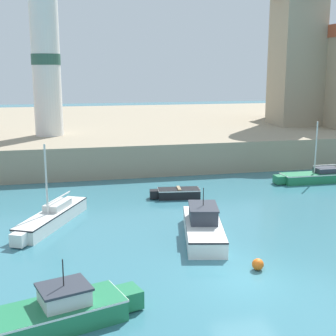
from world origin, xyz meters
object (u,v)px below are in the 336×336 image
object	(u,v)px
motorboat_white_2	(203,225)
lighthouse	(46,57)
mooring_buoy	(258,264)
sailboat_white_0	(52,217)
motorboat_green_5	(64,310)
sailboat_green_4	(318,176)
dinghy_black_6	(177,193)

from	to	relation	value
motorboat_white_2	lighthouse	xyz separation A→B (m)	(-7.68, 20.67, 8.60)
motorboat_white_2	mooring_buoy	world-z (taller)	motorboat_white_2
sailboat_white_0	lighthouse	world-z (taller)	lighthouse
motorboat_white_2	motorboat_green_5	distance (m)	9.65
mooring_buoy	sailboat_green_4	bearing A→B (deg)	51.81
motorboat_white_2	mooring_buoy	distance (m)	4.46
motorboat_green_5	dinghy_black_6	xyz separation A→B (m)	(7.21, 14.03, -0.18)
sailboat_white_0	motorboat_white_2	world-z (taller)	sailboat_white_0
lighthouse	motorboat_white_2	bearing A→B (deg)	-69.63
sailboat_white_0	sailboat_green_4	world-z (taller)	sailboat_green_4
sailboat_white_0	lighthouse	distance (m)	19.34
lighthouse	dinghy_black_6	bearing A→B (deg)	-59.04
motorboat_green_5	mooring_buoy	distance (m)	8.23
sailboat_green_4	lighthouse	world-z (taller)	lighthouse
mooring_buoy	dinghy_black_6	bearing A→B (deg)	93.07
sailboat_white_0	motorboat_green_5	xyz separation A→B (m)	(0.55, -10.29, 0.05)
sailboat_white_0	mooring_buoy	world-z (taller)	sailboat_white_0
motorboat_white_2	dinghy_black_6	size ratio (longest dim) A/B	1.97
sailboat_white_0	dinghy_black_6	bearing A→B (deg)	25.78
motorboat_green_5	mooring_buoy	size ratio (longest dim) A/B	10.41
sailboat_white_0	dinghy_black_6	xyz separation A→B (m)	(7.75, 3.74, -0.12)
mooring_buoy	lighthouse	xyz separation A→B (m)	(-8.72, 25.00, 8.92)
sailboat_white_0	motorboat_green_5	bearing A→B (deg)	-86.96
dinghy_black_6	lighthouse	bearing A→B (deg)	120.96
motorboat_white_2	mooring_buoy	xyz separation A→B (m)	(1.05, -4.33, -0.32)
sailboat_green_4	dinghy_black_6	bearing A→B (deg)	-170.14
motorboat_white_2	sailboat_green_4	world-z (taller)	sailboat_green_4
sailboat_white_0	lighthouse	bearing A→B (deg)	91.17
dinghy_black_6	mooring_buoy	world-z (taller)	dinghy_black_6
lighthouse	sailboat_white_0	bearing A→B (deg)	-88.83
motorboat_green_5	dinghy_black_6	world-z (taller)	motorboat_green_5
sailboat_green_4	motorboat_green_5	size ratio (longest dim) A/B	1.24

